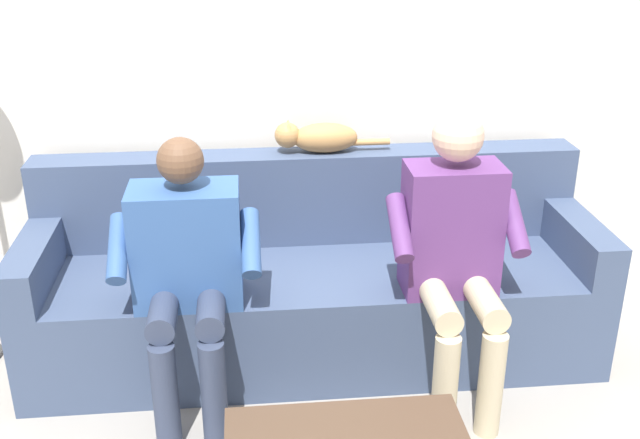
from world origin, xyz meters
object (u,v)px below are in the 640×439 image
Objects in this scene: person_left_seated at (455,245)px; person_right_seated at (187,262)px; couch at (313,285)px; cat_on_backrest at (318,137)px.

person_right_seated is (1.06, -0.02, -0.03)m from person_left_seated.
cat_on_backrest is (-0.05, -0.24, 0.63)m from couch.
person_left_seated is 1.06m from person_right_seated.
couch is 2.23× the size of person_right_seated.
person_left_seated is at bearing 143.06° from couch.
person_right_seated is at bearing 35.25° from couch.
person_right_seated is (0.53, 0.37, 0.33)m from couch.
cat_on_backrest is at bearing -52.83° from person_left_seated.
person_left_seated is 1.07× the size of person_right_seated.
cat_on_backrest reaches higher than couch.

